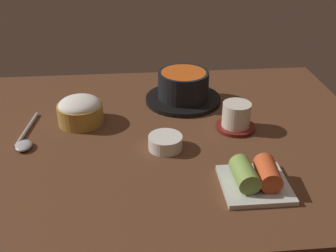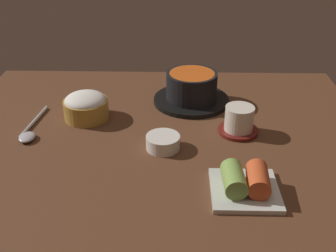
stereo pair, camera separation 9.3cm
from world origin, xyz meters
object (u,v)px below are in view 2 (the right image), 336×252
tea_cup_with_saucer (239,121)px  spoon (29,132)px  stone_pot (192,89)px  rice_bowl (86,106)px  kimchi_plate (245,183)px  banchan_cup_center (163,142)px

tea_cup_with_saucer → spoon: size_ratio=0.51×
stone_pot → rice_bowl: (-26.05, -9.60, -0.46)cm
kimchi_plate → stone_pot: bearing=103.2°
banchan_cup_center → kimchi_plate: kimchi_plate is taller
rice_bowl → tea_cup_with_saucer: bearing=-9.7°
stone_pot → tea_cup_with_saucer: stone_pot is taller
rice_bowl → kimchi_plate: size_ratio=0.87×
tea_cup_with_saucer → stone_pot: bearing=123.5°
kimchi_plate → tea_cup_with_saucer: bearing=86.0°
banchan_cup_center → tea_cup_with_saucer: bearing=23.2°
rice_bowl → tea_cup_with_saucer: (36.56, -6.26, -0.26)cm
stone_pot → spoon: 41.92cm
banchan_cup_center → spoon: bearing=170.4°
stone_pot → kimchi_plate: size_ratio=1.59×
kimchi_plate → rice_bowl: bearing=140.6°
banchan_cup_center → stone_pot: bearing=73.9°
banchan_cup_center → kimchi_plate: size_ratio=0.59×
spoon → banchan_cup_center: bearing=-9.6°
stone_pot → banchan_cup_center: bearing=-106.1°
tea_cup_with_saucer → banchan_cup_center: (-17.23, -7.38, -1.44)cm
tea_cup_with_saucer → banchan_cup_center: bearing=-156.8°
tea_cup_with_saucer → kimchi_plate: size_ratio=0.74×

